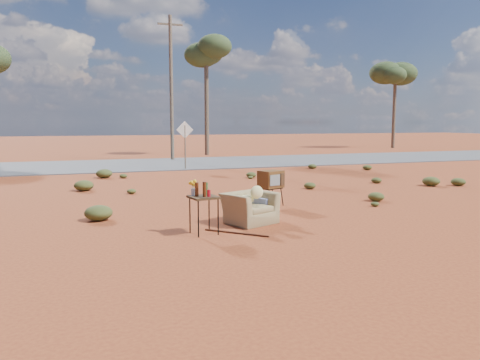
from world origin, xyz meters
name	(u,v)px	position (x,y,z in m)	size (l,w,h in m)	color
ground	(244,227)	(0.00, 0.00, 0.00)	(140.00, 140.00, 0.00)	#93421D
highway	(143,164)	(0.00, 15.00, 0.02)	(140.00, 7.00, 0.04)	#565659
armchair	(252,204)	(0.32, 0.36, 0.41)	(1.30, 1.14, 0.88)	#8F794E
tv_unit	(271,180)	(1.50, 2.10, 0.67)	(0.68, 0.61, 0.91)	black
side_table	(201,195)	(-0.96, -0.28, 0.76)	(0.59, 0.59, 1.03)	#3D2B16
rusty_bar	(236,233)	(-0.34, -0.51, 0.02)	(0.04, 0.04, 1.36)	#522416
road_sign	(185,136)	(1.50, 12.00, 1.50)	(0.78, 0.06, 2.19)	brown
eucalyptus_center	(206,55)	(5.00, 21.00, 6.43)	(3.20, 3.20, 7.60)	brown
eucalyptus_right	(395,76)	(22.00, 24.00, 5.94)	(3.20, 3.20, 7.10)	brown
utility_pole_center	(171,86)	(2.00, 17.50, 4.15)	(1.40, 0.20, 8.00)	brown
scrub_patch	(165,192)	(-0.82, 4.41, 0.14)	(17.49, 8.07, 0.33)	#464B20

